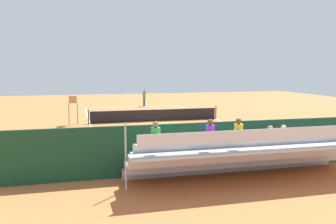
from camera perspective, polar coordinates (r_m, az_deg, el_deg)
ground_plane at (r=28.48m, az=-2.04°, el=-1.45°), size 60.00×60.00×0.00m
court_line_markings at (r=28.51m, az=-2.06°, el=-1.43°), size 10.10×22.20×0.01m
tennis_net at (r=28.41m, az=-2.05°, el=-0.45°), size 10.30×0.10×1.07m
backdrop_wall at (r=15.17m, az=9.67°, el=-5.20°), size 18.00×0.16×2.00m
bleacher_stand at (r=13.94m, az=11.91°, el=-6.47°), size 9.06×2.40×2.48m
umpire_chair at (r=27.46m, az=-14.70°, el=0.77°), size 0.67×0.67×2.14m
courtside_bench at (r=16.99m, az=16.05°, el=-5.59°), size 1.80×0.40×0.93m
equipment_bag at (r=16.06m, az=10.10°, el=-7.53°), size 0.90×0.36×0.36m
tennis_player at (r=39.61m, az=-3.77°, el=2.39°), size 0.41×0.55×1.93m
tennis_racket at (r=39.00m, az=-5.21°, el=0.83°), size 0.41×0.58×0.03m
tennis_ball_near at (r=35.78m, az=-5.30°, el=0.31°), size 0.07×0.07×0.07m
tennis_ball_far at (r=36.16m, az=-1.96°, el=0.40°), size 0.07×0.07×0.07m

